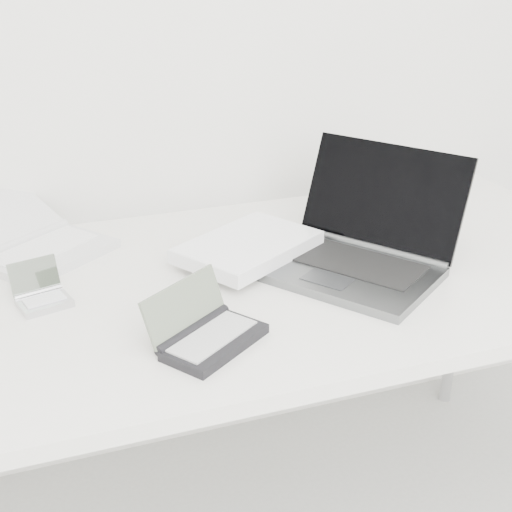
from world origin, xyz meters
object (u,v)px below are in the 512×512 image
object	(u,v)px
desk	(263,293)
laptop_large	(313,248)
netbook_open_white	(34,244)
palmtop_charcoal	(206,333)

from	to	relation	value
desk	laptop_large	xyz separation A→B (m)	(0.11, 0.00, 0.08)
desk	netbook_open_white	world-z (taller)	netbook_open_white
netbook_open_white	palmtop_charcoal	bearing A→B (deg)	-99.42
palmtop_charcoal	desk	bearing A→B (deg)	15.48
desk	netbook_open_white	bearing A→B (deg)	148.73
netbook_open_white	laptop_large	bearing A→B (deg)	-61.93
desk	netbook_open_white	size ratio (longest dim) A/B	3.95
netbook_open_white	palmtop_charcoal	distance (m)	0.54
laptop_large	palmtop_charcoal	bearing A→B (deg)	-88.05
desk	palmtop_charcoal	size ratio (longest dim) A/B	7.19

